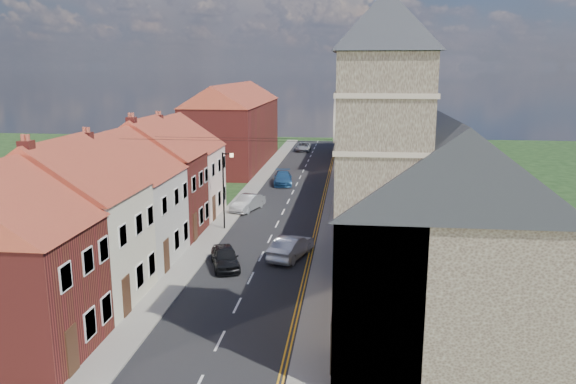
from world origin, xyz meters
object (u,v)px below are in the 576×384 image
Objects in this scene: car_distant at (303,147)px; car_mid_b at (291,247)px; car_far at (283,178)px; lamppost at (224,186)px; church at (428,218)px; car_near at (225,257)px; car_mid at (248,203)px; pedestrian_right at (339,233)px.

car_mid_b reaches higher than car_distant.
car_far is 1.03× the size of car_mid_b.
car_far is (2.31, 17.82, -2.85)m from lamppost.
lamppost is at bearing -29.54° from car_mid_b.
car_near is (-11.30, 8.35, -5.20)m from church.
car_mid is at bearing -50.52° from car_mid_b.
car_near is 14.57m from car_mid.
pedestrian_right is 4.43m from car_mid_b.
church is at bearing -43.64° from car_mid.
pedestrian_right is 0.35× the size of car_mid_b.
car_near is 8.93m from pedestrian_right.
car_far is at bearing -70.75° from pedestrian_right.
church is 9.49× the size of pedestrian_right.
lamppost reaches higher than pedestrian_right.
church is 3.57× the size of car_mid.
car_distant is at bearing -69.56° from car_mid_b.
car_mid_b is (-7.35, 10.68, -5.12)m from church.
car_far is at bearing -65.28° from car_mid_b.
car_distant is 49.09m from car_mid_b.
car_mid is 11.76m from car_far.
car_near is at bearing -91.25° from car_distant.
car_far is at bearing 99.26° from car_mid.
church is at bearing -55.71° from car_near.
pedestrian_right is (8.91, -2.83, -2.62)m from lamppost.
lamppost is at bearing 128.30° from church.
car_mid_b is at bearing -49.29° from car_mid.
pedestrian_right is (6.60, -20.65, 0.23)m from car_far.
lamppost reaches higher than car_near.
church is 3.29× the size of car_mid_b.
car_distant is 2.91× the size of pedestrian_right.
church reaches higher than lamppost.
pedestrian_right is at bearing -29.80° from car_mid.
car_distant is (0.00, 25.15, -0.04)m from car_far.
church reaches higher than car_mid.
church is 21.38m from lamppost.
pedestrian_right reaches higher than car_mid.
pedestrian_right is at bearing -82.56° from car_distant.
car_distant is at bearing 70.25° from car_near.
lamppost is 3.75× the size of pedestrian_right.
car_distant is (0.44, 51.30, -0.03)m from car_near.
lamppost is at bearing -16.11° from pedestrian_right.
car_mid_b is (5.82, -6.00, -2.78)m from lamppost.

